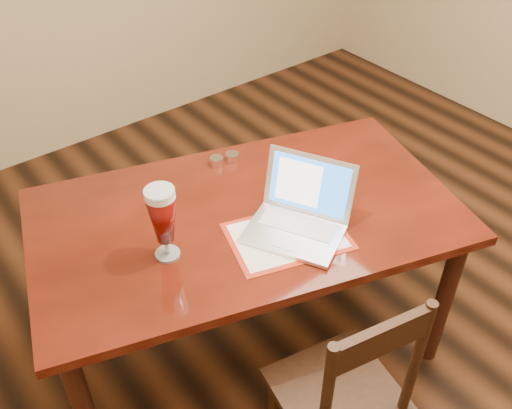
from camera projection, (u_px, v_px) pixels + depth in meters
ground at (371, 325)px, 2.89m from camera, size 5.00×5.00×0.00m
dining_table at (246, 230)px, 2.37m from camera, size 1.93×1.43×1.11m
dining_chair at (343, 394)px, 2.05m from camera, size 0.50×0.48×1.01m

